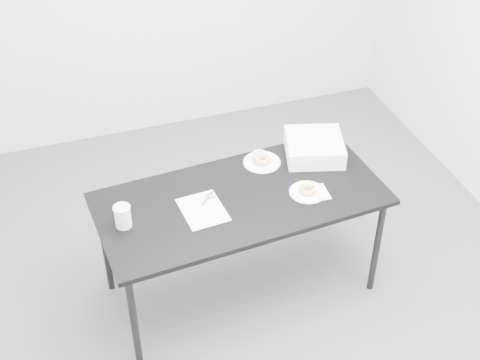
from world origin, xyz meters
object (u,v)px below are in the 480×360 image
object	(u,v)px
table	(241,204)
plate_far	(262,162)
plate_near	(307,192)
donut_far	(262,159)
coffee_cup	(123,216)
scorecard	(203,210)
pen	(208,198)
donut_near	(308,190)
bakery_box	(314,147)

from	to	relation	value
table	plate_far	xyz separation A→B (m)	(0.22, 0.26, 0.06)
plate_near	donut_far	distance (m)	0.38
coffee_cup	scorecard	bearing A→B (deg)	-1.73
pen	donut_far	distance (m)	0.46
donut_near	donut_far	xyz separation A→B (m)	(-0.14, 0.35, -0.00)
pen	donut_far	xyz separation A→B (m)	(0.40, 0.22, 0.02)
plate_far	bakery_box	bearing A→B (deg)	-4.39
plate_near	pen	bearing A→B (deg)	166.25
donut_near	bakery_box	world-z (taller)	bakery_box
plate_near	coffee_cup	size ratio (longest dim) A/B	1.58
donut_near	plate_far	world-z (taller)	donut_near
plate_near	donut_near	world-z (taller)	donut_near
pen	plate_far	distance (m)	0.46
donut_near	table	bearing A→B (deg)	166.29
scorecard	donut_near	distance (m)	0.60
table	plate_near	size ratio (longest dim) A/B	8.06
table	pen	size ratio (longest dim) A/B	12.54
pen	plate_near	xyz separation A→B (m)	(0.54, -0.13, -0.00)
table	bakery_box	xyz separation A→B (m)	(0.55, 0.24, 0.11)
pen	plate_near	distance (m)	0.56
table	bakery_box	distance (m)	0.61
donut_far	donut_near	bearing A→B (deg)	-67.89
table	donut_far	world-z (taller)	donut_far
donut_near	donut_far	world-z (taller)	same
donut_far	coffee_cup	world-z (taller)	coffee_cup
donut_near	coffee_cup	bearing A→B (deg)	176.55
donut_far	coffee_cup	distance (m)	0.94
bakery_box	table	bearing A→B (deg)	-140.29
table	coffee_cup	distance (m)	0.68
pen	bakery_box	distance (m)	0.75
coffee_cup	bakery_box	bearing A→B (deg)	12.33
plate_far	coffee_cup	size ratio (longest dim) A/B	1.71
plate_near	donut_far	bearing A→B (deg)	112.11
table	pen	world-z (taller)	pen
plate_far	coffee_cup	xyz separation A→B (m)	(-0.89, -0.29, 0.06)
table	plate_far	size ratio (longest dim) A/B	7.45
pen	bakery_box	xyz separation A→B (m)	(0.73, 0.19, 0.05)
pen	plate_near	bearing A→B (deg)	-61.29
pen	scorecard	bearing A→B (deg)	-170.24
scorecard	bakery_box	xyz separation A→B (m)	(0.78, 0.28, 0.06)
scorecard	plate_near	xyz separation A→B (m)	(0.60, -0.05, 0.00)
plate_near	coffee_cup	xyz separation A→B (m)	(-1.03, 0.06, 0.06)
plate_far	donut_near	bearing A→B (deg)	-67.89
table	donut_far	bearing A→B (deg)	45.66
table	donut_far	distance (m)	0.35
plate_near	plate_far	bearing A→B (deg)	112.11
plate_near	bakery_box	xyz separation A→B (m)	(0.18, 0.33, 0.05)
donut_near	bakery_box	size ratio (longest dim) A/B	0.29
scorecard	plate_far	distance (m)	0.55
plate_near	coffee_cup	world-z (taller)	coffee_cup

